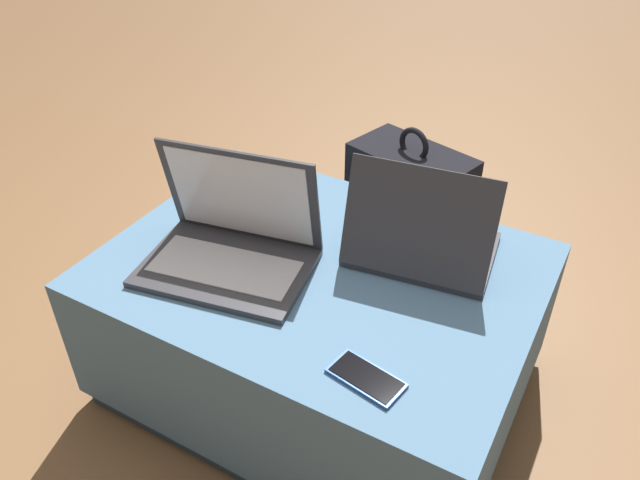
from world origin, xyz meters
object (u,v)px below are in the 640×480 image
(laptop_far, at_px, (421,241))
(laptop_near, at_px, (231,243))
(cell_phone, at_px, (366,378))
(backpack, at_px, (409,223))

(laptop_far, bearing_deg, laptop_near, 23.34)
(cell_phone, height_order, backpack, backpack)
(cell_phone, relative_size, backpack, 0.28)
(laptop_far, xyz_separation_m, cell_phone, (0.06, -0.40, -0.05))
(laptop_near, distance_m, backpack, 0.67)
(cell_phone, bearing_deg, laptop_far, -161.98)
(laptop_far, height_order, cell_phone, laptop_far)
(laptop_near, distance_m, laptop_far, 0.44)
(laptop_far, distance_m, cell_phone, 0.40)
(backpack, bearing_deg, laptop_far, 130.08)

